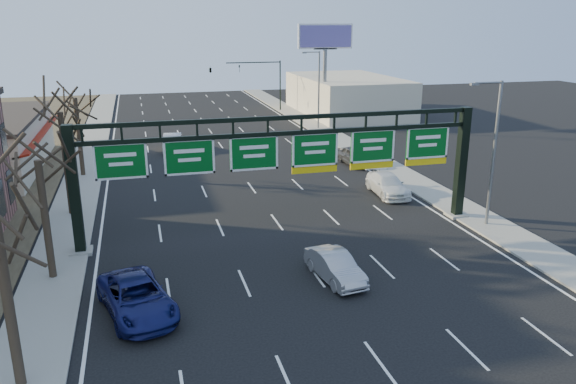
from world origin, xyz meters
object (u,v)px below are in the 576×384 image
object	(u,v)px
car_blue_suv	(137,297)
car_white_wagon	(388,185)
sign_gantry	(287,159)
car_silver_sedan	(335,266)

from	to	relation	value
car_blue_suv	car_white_wagon	world-z (taller)	car_blue_suv
sign_gantry	car_silver_sedan	size ratio (longest dim) A/B	5.77
sign_gantry	car_silver_sedan	xyz separation A→B (m)	(0.61, -6.79, -3.93)
sign_gantry	car_white_wagon	distance (m)	11.52
car_silver_sedan	car_white_wagon	world-z (taller)	car_white_wagon
car_blue_suv	sign_gantry	bearing A→B (deg)	26.66
car_blue_suv	car_white_wagon	xyz separation A→B (m)	(18.13, 13.43, -0.03)
car_silver_sedan	sign_gantry	bearing A→B (deg)	86.85
car_blue_suv	car_silver_sedan	distance (m)	9.57
car_blue_suv	car_silver_sedan	bearing A→B (deg)	-8.67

